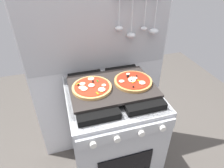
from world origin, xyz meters
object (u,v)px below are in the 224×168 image
object	(u,v)px
stove	(112,135)
pizza_right	(133,81)
pizza_left	(92,87)
baking_tray	(112,86)

from	to	relation	value
stove	pizza_right	world-z (taller)	pizza_right
pizza_right	pizza_left	bearing A→B (deg)	177.58
baking_tray	pizza_right	bearing A→B (deg)	-3.17
stove	pizza_right	xyz separation A→B (m)	(0.14, -0.01, 0.48)
baking_tray	stove	bearing A→B (deg)	-90.00
baking_tray	pizza_left	bearing A→B (deg)	178.37
stove	pizza_left	xyz separation A→B (m)	(-0.13, 0.01, 0.48)
baking_tray	pizza_left	size ratio (longest dim) A/B	2.19
baking_tray	pizza_left	distance (m)	0.13
stove	pizza_left	bearing A→B (deg)	177.66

